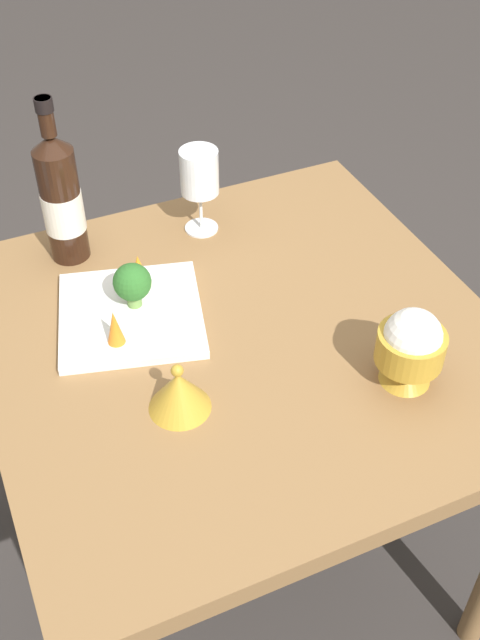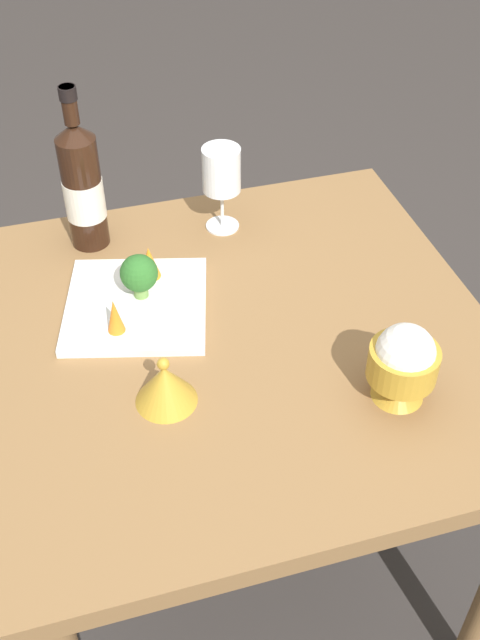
# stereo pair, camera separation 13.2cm
# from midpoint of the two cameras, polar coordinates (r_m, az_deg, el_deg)

# --- Properties ---
(ground_plane) EXTENTS (8.00, 8.00, 0.00)m
(ground_plane) POSITION_cam_midpoint_polar(r_m,az_deg,el_deg) (1.91, -2.06, -17.08)
(ground_plane) COLOR #383330
(dining_table) EXTENTS (0.88, 0.88, 0.72)m
(dining_table) POSITION_cam_midpoint_polar(r_m,az_deg,el_deg) (1.40, -2.70, -3.62)
(dining_table) COLOR olive
(dining_table) RESTS_ON ground_plane
(wine_bottle) EXTENTS (0.08, 0.08, 0.33)m
(wine_bottle) POSITION_cam_midpoint_polar(r_m,az_deg,el_deg) (1.48, -15.69, 8.61)
(wine_bottle) COLOR black
(wine_bottle) RESTS_ON dining_table
(wine_glass) EXTENTS (0.08, 0.08, 0.18)m
(wine_glass) POSITION_cam_midpoint_polar(r_m,az_deg,el_deg) (1.51, -5.58, 10.66)
(wine_glass) COLOR white
(wine_glass) RESTS_ON dining_table
(rice_bowl) EXTENTS (0.11, 0.11, 0.14)m
(rice_bowl) POSITION_cam_midpoint_polar(r_m,az_deg,el_deg) (1.22, 9.60, -2.12)
(rice_bowl) COLOR gold
(rice_bowl) RESTS_ON dining_table
(rice_bowl_lid) EXTENTS (0.10, 0.10, 0.09)m
(rice_bowl_lid) POSITION_cam_midpoint_polar(r_m,az_deg,el_deg) (1.20, -7.73, -5.39)
(rice_bowl_lid) COLOR gold
(rice_bowl_lid) RESTS_ON dining_table
(serving_plate) EXTENTS (0.31, 0.31, 0.02)m
(serving_plate) POSITION_cam_midpoint_polar(r_m,az_deg,el_deg) (1.38, -10.83, 0.28)
(serving_plate) COLOR white
(serving_plate) RESTS_ON dining_table
(broccoli_floret) EXTENTS (0.07, 0.07, 0.09)m
(broccoli_floret) POSITION_cam_midpoint_polar(r_m,az_deg,el_deg) (1.36, -10.78, 2.60)
(broccoli_floret) COLOR #729E4C
(broccoli_floret) RESTS_ON serving_plate
(carrot_garnish_left) EXTENTS (0.04, 0.04, 0.06)m
(carrot_garnish_left) POSITION_cam_midpoint_polar(r_m,az_deg,el_deg) (1.41, -10.20, 3.56)
(carrot_garnish_left) COLOR orange
(carrot_garnish_left) RESTS_ON serving_plate
(carrot_garnish_right) EXTENTS (0.03, 0.03, 0.07)m
(carrot_garnish_right) POSITION_cam_midpoint_polar(r_m,az_deg,el_deg) (1.30, -12.18, -0.66)
(carrot_garnish_right) COLOR orange
(carrot_garnish_right) RESTS_ON serving_plate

